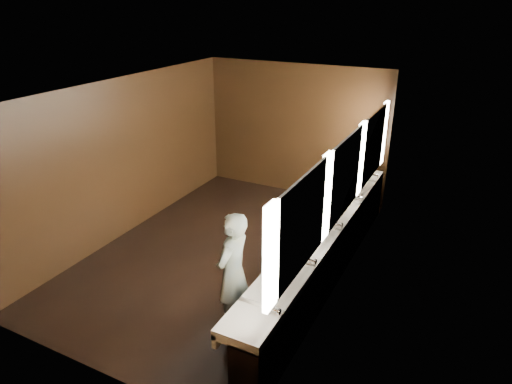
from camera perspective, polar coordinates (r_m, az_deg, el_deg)
floor at (r=7.91m, az=-3.88°, el=-7.50°), size 6.00×6.00×0.00m
ceiling at (r=6.90m, az=-4.52°, el=12.87°), size 4.00×6.00×0.02m
wall_back at (r=9.84m, az=4.88°, el=7.68°), size 4.00×0.02×2.80m
wall_front at (r=5.24m, az=-21.45°, el=-8.91°), size 4.00×0.02×2.80m
wall_left at (r=8.45m, az=-15.94°, el=4.17°), size 0.02×6.00×2.80m
wall_right at (r=6.56m, az=11.01°, el=-0.95°), size 0.02×6.00×2.80m
sink_counter at (r=7.02m, az=8.82°, el=-7.37°), size 0.55×5.40×1.01m
mirror_band at (r=6.43m, az=11.08°, el=1.93°), size 0.06×5.03×1.15m
person at (r=5.87m, az=-2.90°, el=-10.00°), size 0.41×0.61×1.65m
trash_bin at (r=5.73m, az=-0.14°, el=-17.72°), size 0.38×0.38×0.58m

